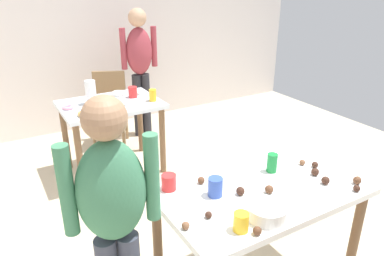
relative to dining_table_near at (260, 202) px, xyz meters
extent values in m
cube|color=silver|center=(-0.04, 3.37, 0.65)|extent=(6.40, 0.10, 2.60)
cube|color=white|center=(0.00, 0.00, 0.08)|extent=(1.21, 0.73, 0.04)
cylinder|color=brown|center=(0.54, -0.30, -0.29)|extent=(0.06, 0.06, 0.71)
cylinder|color=brown|center=(-0.54, 0.30, -0.29)|extent=(0.06, 0.06, 0.71)
cylinder|color=brown|center=(0.54, 0.30, -0.29)|extent=(0.06, 0.06, 0.71)
cube|color=silver|center=(-0.26, 1.97, 0.08)|extent=(0.96, 0.70, 0.04)
cylinder|color=brown|center=(-0.68, 1.68, -0.29)|extent=(0.06, 0.06, 0.71)
cylinder|color=brown|center=(0.16, 1.68, -0.29)|extent=(0.06, 0.06, 0.71)
cylinder|color=brown|center=(-0.68, 2.26, -0.29)|extent=(0.06, 0.06, 0.71)
cylinder|color=brown|center=(0.16, 2.26, -0.29)|extent=(0.06, 0.06, 0.71)
cube|color=olive|center=(-0.09, 2.60, -0.22)|extent=(0.54, 0.54, 0.04)
cube|color=olive|center=(-0.01, 2.76, 0.01)|extent=(0.36, 0.20, 0.42)
cylinder|color=olive|center=(-0.01, 2.37, -0.44)|extent=(0.04, 0.04, 0.41)
cylinder|color=olive|center=(-0.31, 2.52, -0.44)|extent=(0.04, 0.04, 0.41)
cylinder|color=olive|center=(0.14, 2.68, -0.44)|extent=(0.04, 0.04, 0.41)
cylinder|color=olive|center=(-0.16, 2.83, -0.44)|extent=(0.04, 0.04, 0.41)
ellipsoid|color=#3D7A56|center=(-0.88, 0.02, 0.35)|extent=(0.36, 0.27, 0.52)
sphere|color=#997051|center=(-0.88, 0.02, 0.71)|extent=(0.20, 0.20, 0.20)
cylinder|color=#3D7A56|center=(-1.07, 0.06, 0.39)|extent=(0.08, 0.08, 0.44)
cylinder|color=#3D7A56|center=(-0.70, -0.02, 0.39)|extent=(0.08, 0.08, 0.44)
cylinder|color=#28282D|center=(0.43, 2.70, -0.25)|extent=(0.11, 0.11, 0.80)
cylinder|color=#28282D|center=(0.32, 2.71, -0.25)|extent=(0.11, 0.11, 0.80)
ellipsoid|color=#9E3842|center=(0.37, 2.70, 0.43)|extent=(0.34, 0.23, 0.56)
sphere|color=tan|center=(0.37, 2.70, 0.82)|extent=(0.22, 0.22, 0.22)
cylinder|color=#9E3842|center=(0.56, 2.69, 0.47)|extent=(0.08, 0.08, 0.48)
cylinder|color=#9E3842|center=(0.19, 2.72, 0.47)|extent=(0.08, 0.08, 0.48)
cylinder|color=white|center=(-0.17, -0.24, 0.14)|extent=(0.21, 0.21, 0.07)
cylinder|color=#198438|center=(0.18, 0.12, 0.17)|extent=(0.07, 0.07, 0.12)
cube|color=silver|center=(0.46, 0.21, 0.11)|extent=(0.17, 0.02, 0.01)
cylinder|color=red|center=(-0.48, 0.26, 0.15)|extent=(0.09, 0.09, 0.09)
cylinder|color=yellow|center=(-0.34, -0.25, 0.15)|extent=(0.08, 0.08, 0.10)
cylinder|color=#3351B2|center=(-0.28, 0.07, 0.16)|extent=(0.08, 0.08, 0.11)
sphere|color=brown|center=(-0.57, -0.11, 0.12)|extent=(0.04, 0.04, 0.04)
sphere|color=#3D2319|center=(0.45, -0.31, 0.12)|extent=(0.04, 0.04, 0.04)
sphere|color=#3D2319|center=(0.36, -0.16, 0.13)|extent=(0.05, 0.05, 0.05)
sphere|color=#3D2319|center=(0.46, 0.01, 0.13)|extent=(0.04, 0.04, 0.04)
sphere|color=brown|center=(-0.30, -0.32, 0.13)|extent=(0.04, 0.04, 0.04)
sphere|color=#3D2319|center=(-0.43, -0.09, 0.12)|extent=(0.04, 0.04, 0.04)
sphere|color=brown|center=(0.42, 0.08, 0.12)|extent=(0.04, 0.04, 0.04)
sphere|color=brown|center=(-0.28, 0.22, 0.13)|extent=(0.04, 0.04, 0.04)
sphere|color=brown|center=(0.52, -0.26, 0.13)|extent=(0.05, 0.05, 0.05)
sphere|color=brown|center=(0.00, -0.07, 0.13)|extent=(0.05, 0.05, 0.05)
sphere|color=#3D2319|center=(-0.15, 0.00, 0.13)|extent=(0.05, 0.05, 0.05)
sphere|color=#3D2319|center=(0.38, -0.06, 0.13)|extent=(0.05, 0.05, 0.05)
cylinder|color=white|center=(-0.43, 2.02, 0.22)|extent=(0.10, 0.10, 0.24)
cylinder|color=yellow|center=(0.13, 1.81, 0.16)|extent=(0.07, 0.07, 0.12)
cylinder|color=red|center=(0.00, 2.02, 0.16)|extent=(0.09, 0.09, 0.11)
torus|color=white|center=(-0.18, 1.86, 0.12)|extent=(0.13, 0.13, 0.04)
torus|color=gold|center=(-0.57, 1.73, 0.12)|extent=(0.14, 0.14, 0.04)
torus|color=white|center=(0.10, 2.11, 0.12)|extent=(0.10, 0.10, 0.03)
torus|color=white|center=(-0.10, 2.18, 0.12)|extent=(0.13, 0.13, 0.04)
torus|color=pink|center=(-0.66, 1.99, 0.12)|extent=(0.11, 0.11, 0.03)
camera|label=1|loc=(-1.28, -1.39, 1.25)|focal=34.10mm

